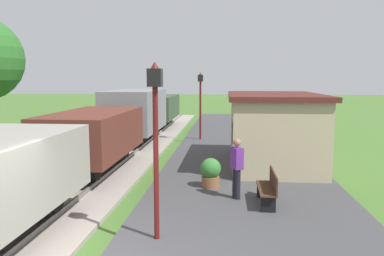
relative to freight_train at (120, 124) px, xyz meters
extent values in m
cylinder|color=black|center=(0.00, -8.32, -0.80)|extent=(1.56, 0.84, 0.84)
cylinder|color=black|center=(0.00, -7.17, -0.55)|extent=(0.20, 0.30, 0.20)
cube|color=brown|center=(0.00, -3.52, 0.10)|extent=(2.50, 5.60, 1.60)
cube|color=black|center=(0.00, -3.52, -0.55)|extent=(2.10, 5.15, 0.50)
cylinder|color=black|center=(0.00, -1.72, -0.80)|extent=(1.56, 0.84, 0.84)
cylinder|color=black|center=(0.00, -5.31, -0.80)|extent=(1.56, 0.84, 0.84)
cylinder|color=black|center=(0.00, -0.57, -0.55)|extent=(0.20, 0.30, 0.20)
cylinder|color=black|center=(0.00, -6.47, -0.55)|extent=(0.20, 0.30, 0.20)
cube|color=gray|center=(0.00, 3.08, 0.40)|extent=(2.50, 5.60, 2.20)
cube|color=black|center=(0.00, 3.08, -0.55)|extent=(2.10, 5.15, 0.50)
cylinder|color=black|center=(0.00, 4.88, -0.80)|extent=(1.56, 0.84, 0.84)
cylinder|color=black|center=(0.00, 1.29, -0.80)|extent=(1.56, 0.84, 0.84)
cylinder|color=black|center=(0.00, 6.03, -0.55)|extent=(0.20, 0.30, 0.20)
cylinder|color=black|center=(0.00, 0.13, -0.55)|extent=(0.20, 0.30, 0.20)
cube|color=#384C33|center=(0.00, 9.68, 0.10)|extent=(2.50, 5.60, 1.60)
cube|color=black|center=(0.00, 9.68, -0.55)|extent=(2.10, 5.15, 0.50)
cylinder|color=black|center=(0.00, 11.48, -0.80)|extent=(1.56, 0.84, 0.84)
cylinder|color=black|center=(0.00, 7.89, -0.80)|extent=(1.56, 0.84, 0.84)
cylinder|color=black|center=(0.00, 12.63, -0.55)|extent=(0.20, 0.30, 0.20)
cylinder|color=black|center=(0.00, 6.73, -0.55)|extent=(0.20, 0.30, 0.20)
cube|color=tan|center=(6.80, -2.21, 0.07)|extent=(3.20, 5.50, 2.60)
cube|color=#51231E|center=(6.80, -2.21, 1.46)|extent=(3.50, 5.80, 0.18)
cube|color=black|center=(5.19, -3.31, 0.20)|extent=(0.03, 0.90, 0.80)
cube|color=#422819|center=(6.05, -7.24, -0.79)|extent=(0.42, 1.50, 0.04)
cube|color=#422819|center=(6.24, -7.24, -0.55)|extent=(0.04, 1.50, 0.45)
cube|color=black|center=(6.05, -7.84, -1.02)|extent=(0.38, 0.06, 0.42)
cube|color=black|center=(6.05, -6.64, -1.02)|extent=(0.38, 0.06, 0.42)
cylinder|color=black|center=(5.31, -6.85, -0.80)|extent=(0.15, 0.15, 0.86)
cylinder|color=black|center=(5.24, -6.71, -0.80)|extent=(0.15, 0.15, 0.86)
cube|color=#662D8C|center=(5.28, -6.78, -0.07)|extent=(0.39, 0.45, 0.60)
sphere|color=#936B51|center=(5.28, -6.78, 0.37)|extent=(0.22, 0.22, 0.22)
cylinder|color=brown|center=(4.51, -5.73, -1.06)|extent=(0.56, 0.56, 0.34)
sphere|color=#387A33|center=(4.51, -5.73, -0.63)|extent=(0.64, 0.64, 0.64)
cylinder|color=#591414|center=(3.54, -9.64, 0.37)|extent=(0.11, 0.11, 3.20)
cube|color=black|center=(3.54, -9.64, 2.15)|extent=(0.28, 0.28, 0.36)
sphere|color=#F2E5BF|center=(3.54, -9.64, 2.15)|extent=(0.20, 0.20, 0.20)
cone|color=#591414|center=(3.54, -9.64, 2.39)|extent=(0.20, 0.20, 0.16)
cylinder|color=#591414|center=(3.54, 3.56, 0.37)|extent=(0.11, 0.11, 3.20)
cube|color=black|center=(3.54, 3.56, 2.15)|extent=(0.28, 0.28, 0.36)
sphere|color=#F2E5BF|center=(3.54, 3.56, 2.15)|extent=(0.20, 0.20, 0.20)
cone|color=#591414|center=(3.54, 3.56, 2.39)|extent=(0.20, 0.20, 0.16)
camera|label=1|loc=(4.97, -17.16, 2.13)|focal=35.29mm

